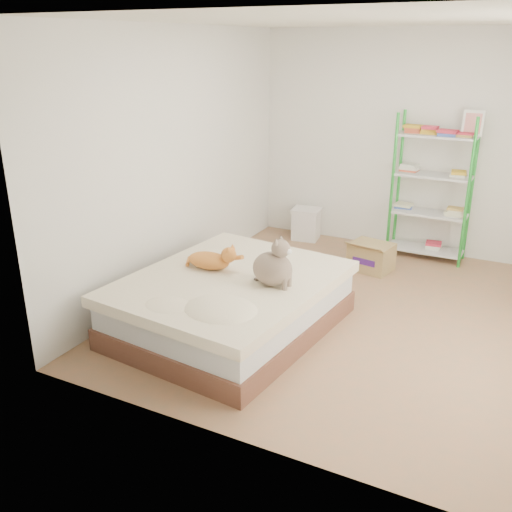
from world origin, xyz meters
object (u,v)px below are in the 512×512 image
Objects in this scene: bed at (231,303)px; orange_cat at (209,258)px; shelf_unit at (433,183)px; grey_cat at (273,262)px; white_bin at (306,224)px; cardboard_box at (371,257)px.

orange_cat is at bearing 166.55° from bed.
orange_cat is 0.28× the size of shelf_unit.
white_bin is at bearing 16.47° from grey_cat.
white_bin is (-0.75, 2.60, -0.51)m from grey_cat.
orange_cat is at bearing -88.24° from white_bin.
shelf_unit is (0.79, 2.64, 0.20)m from grey_cat.
white_bin is (-1.07, 0.67, 0.05)m from cardboard_box.
shelf_unit reaches higher than cardboard_box.
shelf_unit is at bearing -16.25° from grey_cat.
grey_cat is 0.84× the size of cardboard_box.
cardboard_box is (0.32, 1.94, -0.56)m from grey_cat.
bed is at bearing -113.99° from shelf_unit.
cardboard_box is (0.99, 1.86, -0.44)m from orange_cat.
bed is 2.65m from white_bin.
white_bin is at bearing 103.75° from bed.
orange_cat reaches higher than white_bin.
shelf_unit is at bearing 66.26° from cardboard_box.
shelf_unit is (1.18, 2.66, 0.66)m from bed.
cardboard_box is at bearing -123.98° from shelf_unit.
bed is at bearing -99.75° from cardboard_box.
orange_cat is 0.69m from grey_cat.
cardboard_box is at bearing -8.90° from grey_cat.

